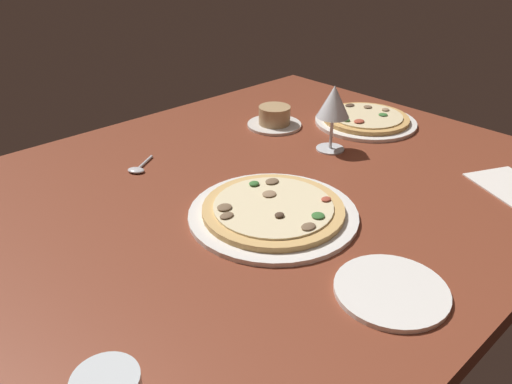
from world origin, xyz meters
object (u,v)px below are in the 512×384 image
object	(u,v)px
pizza_side	(366,120)
pizza_main	(273,211)
side_plate	(391,291)
wine_glass_far	(334,104)
spoon	(138,168)
ramekin_on_saucer	(274,118)

from	to	relation	value
pizza_side	pizza_main	bearing A→B (deg)	-161.98
pizza_side	side_plate	bearing A→B (deg)	-140.73
wine_glass_far	side_plate	world-z (taller)	wine_glass_far
pizza_side	spoon	world-z (taller)	pizza_side
pizza_main	spoon	distance (cm)	37.04
pizza_main	pizza_side	size ratio (longest dim) A/B	1.17
pizza_main	side_plate	bearing A→B (deg)	-95.11
pizza_main	pizza_side	world-z (taller)	same
spoon	ramekin_on_saucer	bearing A→B (deg)	-2.54
pizza_side	ramekin_on_saucer	world-z (taller)	ramekin_on_saucer
ramekin_on_saucer	wine_glass_far	size ratio (longest dim) A/B	0.91
spoon	wine_glass_far	bearing A→B (deg)	-28.76
pizza_main	ramekin_on_saucer	size ratio (longest dim) A/B	2.21
wine_glass_far	spoon	distance (cm)	49.26
pizza_main	wine_glass_far	world-z (taller)	wine_glass_far
wine_glass_far	side_plate	bearing A→B (deg)	-130.47
wine_glass_far	spoon	bearing A→B (deg)	151.24
pizza_side	side_plate	world-z (taller)	pizza_side
ramekin_on_saucer	side_plate	bearing A→B (deg)	-120.27
pizza_main	side_plate	distance (cm)	29.19
pizza_side	spoon	xyz separation A→B (cm)	(-63.42, 18.19, -0.71)
pizza_side	side_plate	size ratio (longest dim) A/B	1.58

